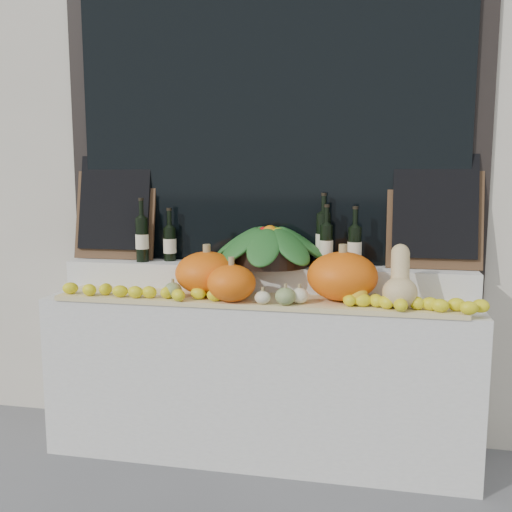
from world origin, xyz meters
The scene contains 18 objects.
storefront_facade centered at (0.00, 2.25, 2.25)m, with size 7.00×0.94×4.50m.
display_sill centered at (0.00, 1.52, 0.44)m, with size 2.30×0.55×0.88m, color silver.
rear_tier centered at (0.00, 1.68, 0.96)m, with size 2.30×0.25×0.16m, color silver.
straw_bedding centered at (0.00, 1.40, 0.89)m, with size 2.10×0.32×0.03m, color tan.
pumpkin_left centered at (-0.27, 1.45, 1.02)m, with size 0.34×0.34×0.23m, color orange.
pumpkin_right centered at (0.45, 1.45, 1.03)m, with size 0.36×0.36×0.25m, color orange.
pumpkin_center centered at (-0.10, 1.31, 1.00)m, with size 0.25×0.25×0.19m, color orange.
butternut_squash centered at (0.73, 1.35, 1.02)m, with size 0.17×0.22×0.30m.
decorative_gourds centered at (0.06, 1.31, 0.95)m, with size 1.04×0.17×0.15m.
lemon_heap centered at (0.00, 1.29, 0.94)m, with size 2.20×0.16×0.06m, color yellow, non-canonical shape.
produce_bowl centered at (0.04, 1.66, 1.15)m, with size 0.68×0.68×0.23m.
wine_bottle_far_left centered at (-0.71, 1.63, 1.17)m, with size 0.08×0.08×0.37m.
wine_bottle_near_left centered at (-0.57, 1.70, 1.14)m, with size 0.08×0.08×0.31m.
wine_bottle_tall centered at (0.33, 1.71, 1.19)m, with size 0.08×0.08×0.40m.
wine_bottle_near_right centered at (0.35, 1.66, 1.16)m, with size 0.08×0.08×0.34m.
wine_bottle_far_right centered at (0.50, 1.65, 1.16)m, with size 0.08×0.08×0.34m.
chalkboard_left centered at (-0.92, 1.74, 1.36)m, with size 0.50×0.15×0.61m.
chalkboard_right centered at (0.92, 1.74, 1.36)m, with size 0.50×0.15×0.61m.
Camera 1 is at (0.59, -1.45, 1.55)m, focal length 40.00 mm.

